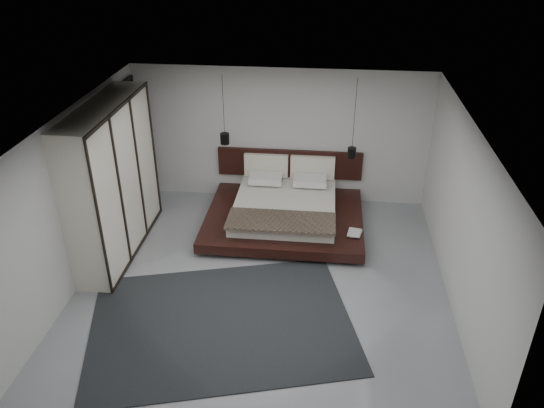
# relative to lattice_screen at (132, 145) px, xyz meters

# --- Properties ---
(floor) EXTENTS (6.00, 6.00, 0.00)m
(floor) POSITION_rel_lattice_screen_xyz_m (2.95, -2.45, -1.30)
(floor) COLOR #96999F
(floor) RESTS_ON ground
(ceiling) EXTENTS (6.00, 6.00, 0.00)m
(ceiling) POSITION_rel_lattice_screen_xyz_m (2.95, -2.45, 1.50)
(ceiling) COLOR white
(ceiling) RESTS_ON wall_back
(wall_back) EXTENTS (6.00, 0.00, 6.00)m
(wall_back) POSITION_rel_lattice_screen_xyz_m (2.95, 0.55, 0.10)
(wall_back) COLOR beige
(wall_back) RESTS_ON floor
(wall_front) EXTENTS (6.00, 0.00, 6.00)m
(wall_front) POSITION_rel_lattice_screen_xyz_m (2.95, -5.45, 0.10)
(wall_front) COLOR beige
(wall_front) RESTS_ON floor
(wall_left) EXTENTS (0.00, 6.00, 6.00)m
(wall_left) POSITION_rel_lattice_screen_xyz_m (-0.05, -2.45, 0.10)
(wall_left) COLOR beige
(wall_left) RESTS_ON floor
(wall_right) EXTENTS (0.00, 6.00, 6.00)m
(wall_right) POSITION_rel_lattice_screen_xyz_m (5.95, -2.45, 0.10)
(wall_right) COLOR beige
(wall_right) RESTS_ON floor
(lattice_screen) EXTENTS (0.05, 0.90, 2.60)m
(lattice_screen) POSITION_rel_lattice_screen_xyz_m (0.00, 0.00, 0.00)
(lattice_screen) COLOR black
(lattice_screen) RESTS_ON floor
(bed) EXTENTS (3.00, 2.48, 1.11)m
(bed) POSITION_rel_lattice_screen_xyz_m (3.15, -0.55, -1.00)
(bed) COLOR black
(bed) RESTS_ON floor
(book_lower) EXTENTS (0.29, 0.34, 0.03)m
(book_lower) POSITION_rel_lattice_screen_xyz_m (4.38, -1.24, -1.01)
(book_lower) COLOR #99724C
(book_lower) RESTS_ON bed
(book_upper) EXTENTS (0.28, 0.34, 0.02)m
(book_upper) POSITION_rel_lattice_screen_xyz_m (4.36, -1.27, -0.98)
(book_upper) COLOR #99724C
(book_upper) RESTS_ON book_lower
(pendant_left) EXTENTS (0.18, 0.18, 1.37)m
(pendant_left) POSITION_rel_lattice_screen_xyz_m (1.92, -0.06, 0.25)
(pendant_left) COLOR black
(pendant_left) RESTS_ON ceiling
(pendant_right) EXTENTS (0.16, 0.16, 1.54)m
(pendant_right) POSITION_rel_lattice_screen_xyz_m (4.38, -0.06, 0.07)
(pendant_right) COLOR black
(pendant_right) RESTS_ON ceiling
(wardrobe) EXTENTS (0.65, 2.76, 2.71)m
(wardrobe) POSITION_rel_lattice_screen_xyz_m (0.25, -1.72, 0.05)
(wardrobe) COLOR beige
(wardrobe) RESTS_ON floor
(rug) EXTENTS (4.43, 3.66, 0.02)m
(rug) POSITION_rel_lattice_screen_xyz_m (2.46, -3.56, -1.29)
(rug) COLOR black
(rug) RESTS_ON floor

